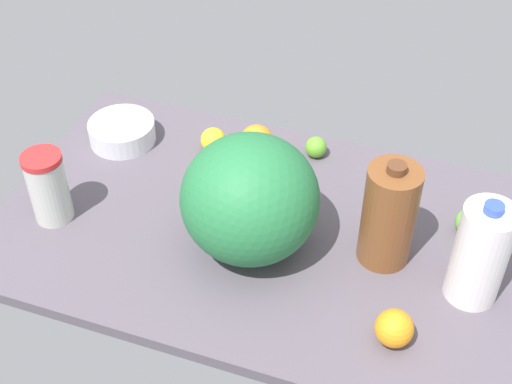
{
  "coord_description": "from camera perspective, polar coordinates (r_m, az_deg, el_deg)",
  "views": [
    {
      "loc": [
        39.47,
        -112.35,
        118.29
      ],
      "look_at": [
        0.0,
        0.0,
        13.0
      ],
      "focal_mm": 50.0,
      "sensor_mm": 36.0,
      "label": 1
    }
  ],
  "objects": [
    {
      "name": "mixing_bowl",
      "position": [
        1.92,
        -10.66,
        4.77
      ],
      "size": [
        17.4,
        17.4,
        5.77
      ],
      "primitive_type": "cylinder",
      "color": "silver",
      "rests_on": "countertop"
    },
    {
      "name": "watermelon",
      "position": [
        1.51,
        -0.49,
        -0.56
      ],
      "size": [
        29.91,
        29.91,
        28.05
      ],
      "primitive_type": "ellipsoid",
      "color": "#25733E",
      "rests_on": "countertop"
    },
    {
      "name": "lime_by_jug",
      "position": [
        1.84,
        4.82,
        3.6
      ],
      "size": [
        5.57,
        5.57,
        5.57
      ],
      "primitive_type": "sphere",
      "color": "#62AA2F",
      "rests_on": "countertop"
    },
    {
      "name": "tumbler_cup",
      "position": [
        1.69,
        -16.29,
        0.39
      ],
      "size": [
        9.19,
        9.19,
        17.92
      ],
      "color": "beige",
      "rests_on": "countertop"
    },
    {
      "name": "lime_loose",
      "position": [
        1.69,
        16.68,
        -2.37
      ],
      "size": [
        6.34,
        6.34,
        6.34
      ],
      "primitive_type": "sphere",
      "color": "#6AB541",
      "rests_on": "countertop"
    },
    {
      "name": "orange_near_front",
      "position": [
        1.43,
        11.0,
        -10.65
      ],
      "size": [
        7.73,
        7.73,
        7.73
      ],
      "primitive_type": "sphere",
      "color": "orange",
      "rests_on": "countertop"
    },
    {
      "name": "orange_beside_bowl",
      "position": [
        1.83,
        0.05,
        4.07
      ],
      "size": [
        8.73,
        8.73,
        8.73
      ],
      "primitive_type": "sphere",
      "color": "orange",
      "rests_on": "countertop"
    },
    {
      "name": "milk_jug",
      "position": [
        1.5,
        17.51,
        -4.74
      ],
      "size": [
        11.0,
        11.0,
        25.0
      ],
      "color": "white",
      "rests_on": "countertop"
    },
    {
      "name": "chocolate_milk_jug",
      "position": [
        1.53,
        10.58,
        -1.85
      ],
      "size": [
        11.52,
        11.52,
        25.9
      ],
      "color": "brown",
      "rests_on": "countertop"
    },
    {
      "name": "countertop",
      "position": [
        1.67,
        0.0,
        -2.96
      ],
      "size": [
        120.0,
        76.0,
        3.0
      ],
      "primitive_type": "cube",
      "color": "#564E58",
      "rests_on": "ground"
    },
    {
      "name": "lemon_far_back",
      "position": [
        1.85,
        -3.45,
        4.17
      ],
      "size": [
        6.56,
        6.56,
        6.56
      ],
      "primitive_type": "sphere",
      "color": "yellow",
      "rests_on": "countertop"
    }
  ]
}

